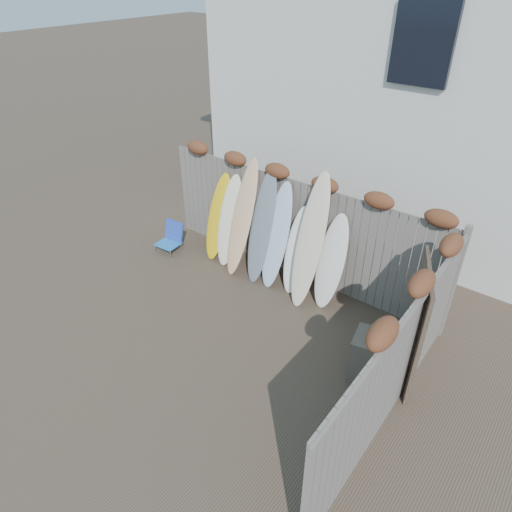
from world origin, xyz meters
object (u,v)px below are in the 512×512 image
Objects in this scene: beach_chair at (171,237)px; surfboard_0 at (218,217)px; lattice_panel at (416,325)px; wooden_crate at (373,358)px.

surfboard_0 reaches higher than beach_chair.
lattice_panel is 4.55m from surfboard_0.
beach_chair is 5.51m from lattice_panel.
beach_chair is at bearing 172.14° from wooden_crate.
lattice_panel reaches higher than wooden_crate.
surfboard_0 is at bearing 147.02° from lattice_panel.
surfboard_0 is at bearing 164.01° from wooden_crate.
beach_chair is at bearing -149.36° from surfboard_0.
beach_chair is 0.84× the size of wooden_crate.
beach_chair is 0.33× the size of surfboard_0.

